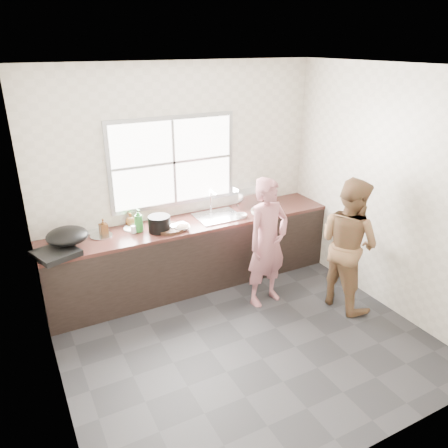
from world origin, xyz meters
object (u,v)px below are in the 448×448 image
person_side (348,244)px  bowl_held (241,215)px  bowl_mince (182,228)px  pot_lid_right (98,231)px  burner (56,253)px  glass_jar (134,229)px  pot_lid_left (101,236)px  black_pot (159,224)px  bowl_crabs (260,213)px  woman (267,247)px  bottle_brown_short (130,220)px  dish_rack (245,195)px  cutting_board (169,228)px  bottle_green (138,220)px  wok (67,236)px  bottle_brown_tall (103,227)px  plate_food (133,228)px

person_side → bowl_held: person_side is taller
bowl_mince → pot_lid_right: 0.97m
bowl_held → burner: bearing=-179.1°
glass_jar → bowl_mince: bearing=-17.6°
pot_lid_left → pot_lid_right: (-0.00, 0.14, -0.00)m
black_pot → glass_jar: black_pot is taller
bowl_crabs → black_pot: bearing=174.3°
woman → bottle_brown_short: size_ratio=9.60×
dish_rack → bowl_crabs: bearing=-97.3°
glass_jar → cutting_board: bearing=-15.0°
person_side → pot_lid_left: (-2.47, 1.32, 0.09)m
person_side → bottle_green: 2.41m
bottle_green → bottle_brown_short: bottle_green is taller
wok → dish_rack: dish_rack is taller
bowl_held → bottle_brown_tall: size_ratio=1.04×
bowl_mince → plate_food: (-0.50, 0.28, -0.01)m
woman → bowl_held: 0.63m
bottle_brown_short → burner: bottle_brown_short is taller
bottle_brown_short → pot_lid_right: bearing=180.0°
cutting_board → bowl_crabs: bearing=-5.6°
plate_food → bottle_brown_short: bearing=87.6°
person_side → wok: 3.08m
person_side → woman: bearing=53.1°
bottle_brown_short → glass_jar: 0.22m
bowl_held → pot_lid_left: (-1.68, 0.24, -0.02)m
cutting_board → bowl_crabs: bowl_crabs is taller
bowl_held → pot_lid_left: bearing=171.8°
woman → pot_lid_left: bearing=144.3°
bowl_held → bottle_brown_short: bearing=163.6°
woman → dish_rack: 1.07m
pot_lid_left → bottle_brown_tall: bearing=42.3°
cutting_board → person_side: bearing=-33.3°
plate_food → glass_jar: bearing=-103.5°
bottle_green → bottle_brown_tall: size_ratio=1.61×
woman → dish_rack: size_ratio=3.82×
bottle_brown_short → pot_lid_left: 0.41m
woman → dish_rack: bearing=65.8°
glass_jar → bowl_crabs: bearing=-8.0°
bowl_mince → bowl_crabs: bowl_crabs is taller
woman → burner: woman is taller
bowl_mince → bowl_crabs: (1.04, -0.05, 0.01)m
woman → bowl_held: (-0.00, 0.61, 0.17)m
bowl_held → glass_jar: size_ratio=2.05×
bottle_brown_short → dish_rack: dish_rack is taller
bottle_green → pot_lid_left: bearing=170.9°
bowl_held → glass_jar: 1.34m
pot_lid_right → bowl_crabs: bearing=-12.8°
cutting_board → wok: bearing=178.1°
bottle_green → wok: bearing=-174.3°
bowl_held → bottle_green: 1.28m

